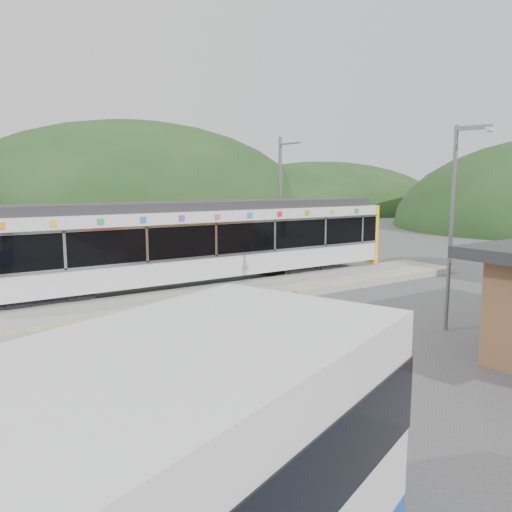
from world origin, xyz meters
TOP-DOWN VIEW (x-y plane):
  - ground at (0.00, 0.00)m, footprint 120.00×120.00m
  - hills at (6.19, 5.29)m, footprint 146.00×149.00m
  - platform at (0.00, 3.30)m, footprint 26.00×3.20m
  - yellow_line at (0.00, 2.00)m, footprint 26.00×0.10m
  - train at (0.19, 6.00)m, footprint 20.44×3.01m
  - catenary_mast_east at (7.00, 8.56)m, footprint 0.18×1.80m
  - lamp_post at (3.93, -4.33)m, footprint 0.38×1.12m

SIDE VIEW (x-z plane):
  - ground at x=0.00m, z-range 0.00..0.00m
  - hills at x=6.19m, z-range -13.00..13.00m
  - platform at x=0.00m, z-range 0.00..0.30m
  - yellow_line at x=0.00m, z-range 0.30..0.31m
  - train at x=0.19m, z-range 0.19..3.93m
  - catenary_mast_east at x=7.00m, z-range 0.15..7.15m
  - lamp_post at x=3.93m, z-range 0.60..6.83m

